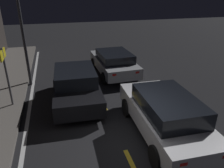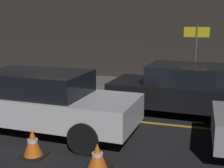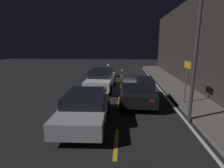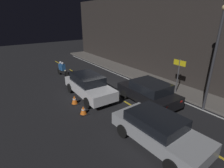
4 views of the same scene
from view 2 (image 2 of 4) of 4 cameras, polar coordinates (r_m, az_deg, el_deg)
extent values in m
plane|color=black|center=(9.49, -10.06, -5.33)|extent=(56.00, 56.00, 0.00)
cube|color=#605B56|center=(13.38, -1.38, 0.26)|extent=(28.00, 2.15, 0.15)
cube|color=#2D2826|center=(14.28, 0.21, 14.89)|extent=(28.00, 0.30, 7.03)
cube|color=gold|center=(9.98, -15.17, -4.69)|extent=(2.00, 0.14, 0.01)
cube|color=gold|center=(8.51, 11.52, -7.42)|extent=(2.00, 0.14, 0.01)
cube|color=silver|center=(12.18, -3.40, -1.28)|extent=(25.20, 0.14, 0.01)
cube|color=silver|center=(7.82, -12.01, -4.08)|extent=(4.56, 1.90, 0.64)
cube|color=black|center=(7.80, -13.61, 0.27)|extent=(2.53, 1.66, 0.54)
cylinder|color=black|center=(8.08, -0.15, -5.66)|extent=(0.70, 0.20, 0.69)
cylinder|color=black|center=(6.58, -5.23, -9.93)|extent=(0.70, 0.20, 0.69)
cylinder|color=black|center=(9.35, -16.54, -3.70)|extent=(0.70, 0.20, 0.69)
cube|color=black|center=(9.36, 12.41, -1.71)|extent=(4.14, 2.02, 0.63)
cube|color=black|center=(9.21, 13.82, 1.72)|extent=(2.30, 1.76, 0.54)
cylinder|color=black|center=(8.83, 3.36, -4.37)|extent=(0.63, 0.21, 0.62)
cylinder|color=black|center=(10.52, 6.22, -1.73)|extent=(0.63, 0.21, 0.62)
cube|color=red|center=(7.41, 18.09, -4.62)|extent=(0.07, 0.20, 0.10)
cube|color=red|center=(6.26, 18.45, -7.69)|extent=(0.07, 0.20, 0.10)
cube|color=black|center=(6.79, -14.19, -12.56)|extent=(0.50, 0.50, 0.03)
cone|color=orange|center=(6.68, -14.32, -10.26)|extent=(0.38, 0.38, 0.56)
cylinder|color=white|center=(6.67, -14.33, -10.03)|extent=(0.21, 0.21, 0.07)
cube|color=black|center=(6.10, -2.67, -15.13)|extent=(0.50, 0.50, 0.03)
cone|color=orange|center=(5.99, -2.70, -12.94)|extent=(0.38, 0.38, 0.48)
cylinder|color=white|center=(5.98, -2.70, -12.73)|extent=(0.21, 0.21, 0.06)
cylinder|color=#4C4C51|center=(11.81, 14.98, 4.55)|extent=(0.08, 0.08, 2.40)
cube|color=yellow|center=(11.73, 15.23, 9.15)|extent=(0.90, 0.05, 0.36)
camera|label=1|loc=(13.65, -27.26, 18.31)|focal=35.00mm
camera|label=3|loc=(12.39, 66.98, 7.43)|focal=28.00mm
camera|label=4|loc=(6.69, 99.72, 19.89)|focal=28.00mm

